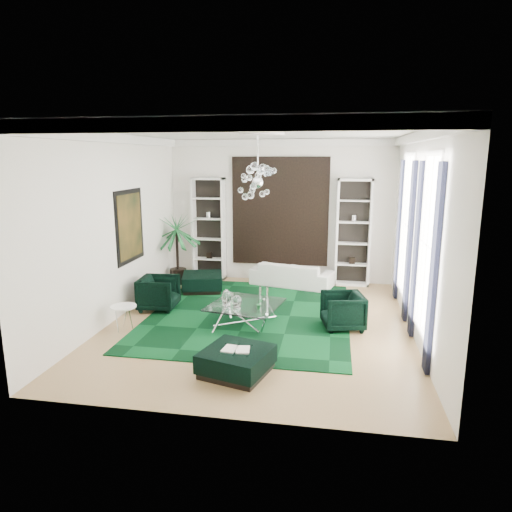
% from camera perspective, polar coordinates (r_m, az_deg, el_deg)
% --- Properties ---
extents(floor, '(6.00, 7.00, 0.02)m').
position_cam_1_polar(floor, '(9.43, 0.35, -8.49)').
color(floor, tan).
rests_on(floor, ground).
extents(ceiling, '(6.00, 7.00, 0.02)m').
position_cam_1_polar(ceiling, '(8.84, 0.39, 15.36)').
color(ceiling, white).
rests_on(ceiling, ground).
extents(wall_back, '(6.00, 0.02, 3.80)m').
position_cam_1_polar(wall_back, '(12.38, 3.05, 5.59)').
color(wall_back, white).
rests_on(wall_back, ground).
extents(wall_front, '(6.00, 0.02, 3.80)m').
position_cam_1_polar(wall_front, '(5.58, -5.57, -2.66)').
color(wall_front, white).
rests_on(wall_front, ground).
extents(wall_left, '(0.02, 7.00, 3.80)m').
position_cam_1_polar(wall_left, '(9.88, -17.15, 3.38)').
color(wall_left, white).
rests_on(wall_left, ground).
extents(wall_right, '(0.02, 7.00, 3.80)m').
position_cam_1_polar(wall_right, '(8.96, 19.75, 2.33)').
color(wall_right, white).
rests_on(wall_right, ground).
extents(crown_molding, '(6.00, 7.00, 0.18)m').
position_cam_1_polar(crown_molding, '(8.83, 0.39, 14.65)').
color(crown_molding, white).
rests_on(crown_molding, ceiling).
extents(ceiling_medallion, '(0.90, 0.90, 0.05)m').
position_cam_1_polar(ceiling_medallion, '(9.13, 0.71, 15.01)').
color(ceiling_medallion, white).
rests_on(ceiling_medallion, ceiling).
extents(tapestry, '(2.50, 0.06, 2.80)m').
position_cam_1_polar(tapestry, '(12.33, 3.02, 5.56)').
color(tapestry, black).
rests_on(tapestry, wall_back).
extents(shelving_left, '(0.90, 0.38, 2.80)m').
position_cam_1_polar(shelving_left, '(12.63, -5.91, 3.39)').
color(shelving_left, white).
rests_on(shelving_left, floor).
extents(shelving_right, '(0.90, 0.38, 2.80)m').
position_cam_1_polar(shelving_right, '(12.18, 12.07, 2.85)').
color(shelving_right, white).
rests_on(shelving_right, floor).
extents(painting, '(0.04, 1.30, 1.60)m').
position_cam_1_polar(painting, '(10.40, -15.45, 3.62)').
color(painting, black).
rests_on(painting, wall_left).
extents(window_near, '(0.03, 1.10, 2.90)m').
position_cam_1_polar(window_near, '(8.08, 20.66, 1.26)').
color(window_near, white).
rests_on(window_near, wall_right).
extents(curtain_near_a, '(0.07, 0.30, 3.25)m').
position_cam_1_polar(curtain_near_a, '(7.38, 21.34, -1.77)').
color(curtain_near_a, black).
rests_on(curtain_near_a, floor).
extents(curtain_near_b, '(0.07, 0.30, 3.25)m').
position_cam_1_polar(curtain_near_b, '(8.87, 19.41, 0.63)').
color(curtain_near_b, black).
rests_on(curtain_near_b, floor).
extents(window_far, '(0.03, 1.10, 2.90)m').
position_cam_1_polar(window_far, '(10.42, 18.28, 3.73)').
color(window_far, white).
rests_on(window_far, wall_right).
extents(curtain_far_a, '(0.07, 0.30, 3.25)m').
position_cam_1_polar(curtain_far_a, '(9.69, 18.62, 1.61)').
color(curtain_far_a, black).
rests_on(curtain_far_a, floor).
extents(curtain_far_b, '(0.07, 0.30, 3.25)m').
position_cam_1_polar(curtain_far_b, '(11.21, 17.45, 3.06)').
color(curtain_far_b, black).
rests_on(curtain_far_b, floor).
extents(rug, '(4.20, 5.00, 0.02)m').
position_cam_1_polar(rug, '(9.94, -0.79, -7.26)').
color(rug, black).
rests_on(rug, floor).
extents(sofa, '(2.26, 1.32, 0.62)m').
position_cam_1_polar(sofa, '(12.07, 4.51, -2.29)').
color(sofa, white).
rests_on(sofa, floor).
extents(armchair_left, '(0.87, 0.85, 0.75)m').
position_cam_1_polar(armchair_left, '(10.40, -12.04, -4.55)').
color(armchair_left, black).
rests_on(armchair_left, floor).
extents(armchair_right, '(0.94, 0.92, 0.72)m').
position_cam_1_polar(armchair_right, '(9.23, 10.77, -6.76)').
color(armchair_right, black).
rests_on(armchair_right, floor).
extents(coffee_table, '(1.56, 1.56, 0.46)m').
position_cam_1_polar(coffee_table, '(9.26, -1.34, -7.34)').
color(coffee_table, white).
rests_on(coffee_table, floor).
extents(ottoman_side, '(1.20, 1.20, 0.44)m').
position_cam_1_polar(ottoman_side, '(11.67, -6.69, -3.31)').
color(ottoman_side, black).
rests_on(ottoman_side, floor).
extents(ottoman_front, '(1.21, 1.21, 0.39)m').
position_cam_1_polar(ottoman_front, '(7.34, -2.46, -13.04)').
color(ottoman_front, black).
rests_on(ottoman_front, floor).
extents(book, '(0.43, 0.29, 0.03)m').
position_cam_1_polar(book, '(7.25, -2.47, -11.53)').
color(book, white).
rests_on(book, ottoman_front).
extents(side_table, '(0.60, 0.60, 0.48)m').
position_cam_1_polar(side_table, '(9.39, -16.15, -7.48)').
color(side_table, white).
rests_on(side_table, floor).
extents(palm, '(1.87, 1.87, 2.39)m').
position_cam_1_polar(palm, '(12.27, -9.86, 2.05)').
color(palm, '#1B642E').
rests_on(palm, floor).
extents(chandelier, '(0.90, 0.90, 0.81)m').
position_cam_1_polar(chandelier, '(8.95, 0.22, 9.17)').
color(chandelier, white).
rests_on(chandelier, ceiling).
extents(table_plant, '(0.15, 0.14, 0.22)m').
position_cam_1_polar(table_plant, '(8.83, 0.42, -5.99)').
color(table_plant, '#1B642E').
rests_on(table_plant, coffee_table).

